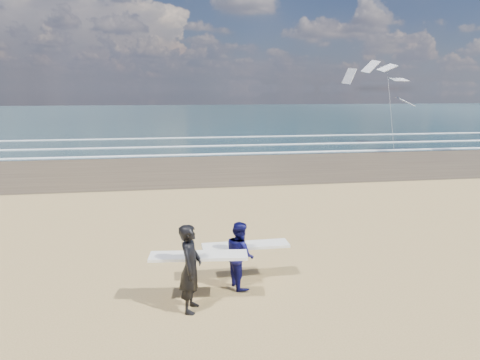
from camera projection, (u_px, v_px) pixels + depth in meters
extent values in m
cube|color=#453424|center=(462.00, 159.00, 29.63)|extent=(220.00, 12.00, 0.01)
cube|color=#183135|center=(277.00, 114.00, 81.78)|extent=(220.00, 100.00, 0.02)
cube|color=white|center=(423.00, 149.00, 34.25)|extent=(220.00, 0.50, 0.05)
cube|color=white|center=(394.00, 142.00, 38.79)|extent=(220.00, 0.50, 0.05)
cube|color=white|center=(363.00, 135.00, 45.07)|extent=(220.00, 0.50, 0.05)
imported|color=black|center=(190.00, 268.00, 9.29)|extent=(0.64, 0.82, 1.98)
cube|color=white|center=(199.00, 256.00, 9.63)|extent=(2.24, 0.74, 0.07)
imported|color=#0C0D48|center=(240.00, 254.00, 10.47)|extent=(0.81, 0.94, 1.66)
cube|color=white|center=(246.00, 245.00, 10.82)|extent=(2.21, 0.55, 0.07)
cube|color=slate|center=(394.00, 149.00, 34.12)|extent=(0.12, 0.12, 0.10)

